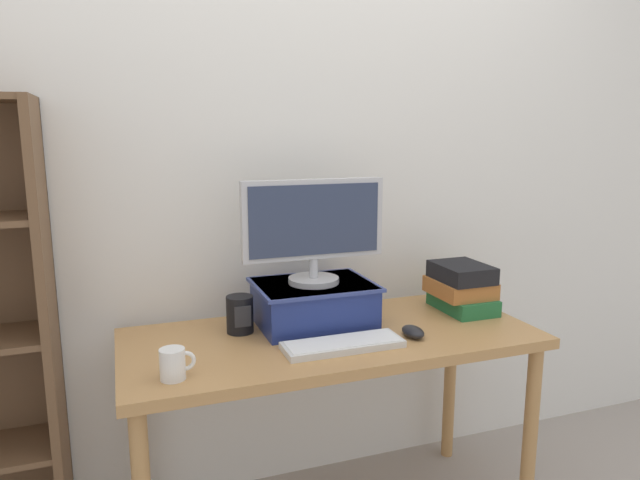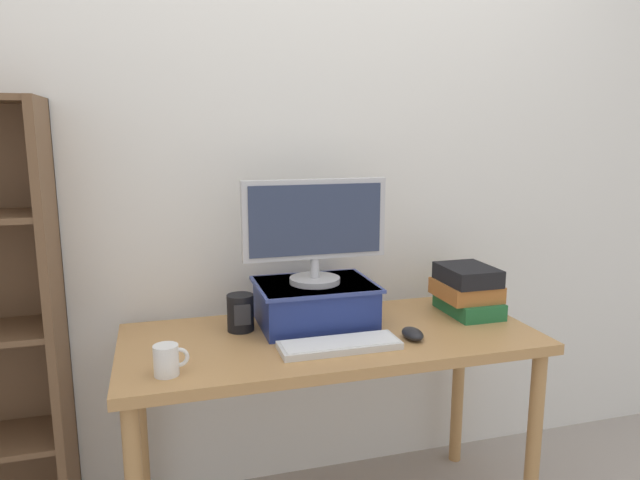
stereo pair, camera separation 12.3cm
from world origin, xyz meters
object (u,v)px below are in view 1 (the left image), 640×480
(desk, at_px, (332,357))
(computer_mouse, at_px, (413,332))
(keyboard, at_px, (343,344))
(coffee_mug, at_px, (174,364))
(desk_speaker, at_px, (240,314))
(riser_box, at_px, (314,302))
(computer_monitor, at_px, (314,226))
(book_stack, at_px, (461,288))

(desk, height_order, computer_mouse, computer_mouse)
(keyboard, xyz_separation_m, coffee_mug, (-0.53, -0.05, 0.03))
(coffee_mug, distance_m, desk_speaker, 0.40)
(keyboard, height_order, desk_speaker, desk_speaker)
(riser_box, relative_size, computer_monitor, 0.82)
(desk, distance_m, book_stack, 0.59)
(desk, relative_size, keyboard, 3.61)
(computer_mouse, bearing_deg, book_stack, 31.66)
(desk_speaker, bearing_deg, computer_monitor, -2.19)
(keyboard, bearing_deg, desk, 84.10)
(desk_speaker, bearing_deg, keyboard, -42.74)
(computer_monitor, distance_m, desk_speaker, 0.40)
(coffee_mug, bearing_deg, computer_monitor, 30.06)
(computer_monitor, distance_m, coffee_mug, 0.68)
(book_stack, height_order, coffee_mug, book_stack)
(coffee_mug, height_order, desk_speaker, desk_speaker)
(keyboard, bearing_deg, book_stack, 19.89)
(keyboard, bearing_deg, coffee_mug, -174.19)
(desk, bearing_deg, riser_box, 103.34)
(riser_box, distance_m, coffee_mug, 0.60)
(keyboard, xyz_separation_m, desk_speaker, (-0.28, 0.26, 0.05))
(riser_box, height_order, keyboard, riser_box)
(book_stack, bearing_deg, coffee_mug, -166.67)
(keyboard, relative_size, computer_mouse, 3.74)
(desk, bearing_deg, coffee_mug, -160.76)
(desk, height_order, book_stack, book_stack)
(keyboard, distance_m, computer_mouse, 0.26)
(computer_mouse, bearing_deg, coffee_mug, -175.08)
(keyboard, xyz_separation_m, book_stack, (0.58, 0.21, 0.08))
(desk_speaker, bearing_deg, book_stack, -3.23)
(computer_monitor, xyz_separation_m, book_stack, (0.59, -0.04, -0.27))
(riser_box, xyz_separation_m, computer_mouse, (0.27, -0.23, -0.06))
(computer_mouse, relative_size, book_stack, 0.41)
(desk, xyz_separation_m, desk_speaker, (-0.29, 0.12, 0.15))
(keyboard, relative_size, book_stack, 1.52)
(keyboard, height_order, coffee_mug, coffee_mug)
(desk, distance_m, computer_monitor, 0.46)
(riser_box, bearing_deg, computer_mouse, -40.52)
(riser_box, bearing_deg, desk, -76.66)
(desk, relative_size, coffee_mug, 13.98)
(computer_mouse, bearing_deg, riser_box, 139.48)
(riser_box, relative_size, keyboard, 1.07)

